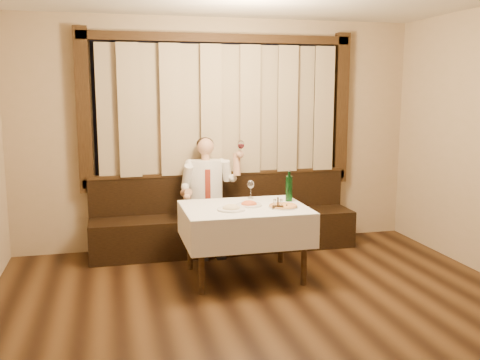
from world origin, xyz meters
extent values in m
cube|color=black|center=(0.00, 0.00, -0.01)|extent=(5.00, 6.00, 0.01)
cube|color=tan|center=(0.00, 3.00, 1.40)|extent=(5.00, 0.01, 2.80)
cube|color=black|center=(0.00, 2.98, 1.70)|extent=(3.00, 0.02, 1.60)
cube|color=orange|center=(-0.70, 2.97, 1.40)|extent=(0.50, 0.01, 0.40)
cube|color=black|center=(0.00, 2.94, 0.85)|extent=(3.30, 0.12, 0.10)
cube|color=black|center=(0.00, 2.94, 2.55)|extent=(3.30, 0.12, 0.10)
cube|color=black|center=(-1.60, 2.94, 1.70)|extent=(0.16, 0.12, 1.90)
cube|color=black|center=(1.60, 2.94, 1.70)|extent=(0.16, 0.12, 1.90)
cube|color=#94835F|center=(0.00, 2.88, 1.70)|extent=(2.90, 0.08, 1.55)
cube|color=black|center=(0.00, 2.68, 0.23)|extent=(3.20, 0.60, 0.45)
cube|color=black|center=(0.00, 2.92, 0.68)|extent=(3.20, 0.12, 0.45)
cube|color=black|center=(0.00, 2.92, 0.92)|extent=(3.20, 0.14, 0.04)
cylinder|color=black|center=(-0.52, 1.33, 0.35)|extent=(0.06, 0.06, 0.71)
cylinder|color=black|center=(0.52, 1.33, 0.35)|extent=(0.06, 0.06, 0.71)
cylinder|color=black|center=(-0.52, 2.07, 0.35)|extent=(0.06, 0.06, 0.71)
cylinder|color=black|center=(0.52, 2.07, 0.35)|extent=(0.06, 0.06, 0.71)
cube|color=black|center=(0.00, 1.70, 0.73)|extent=(1.20, 0.90, 0.04)
cube|color=white|center=(0.00, 1.70, 0.75)|extent=(1.26, 0.96, 0.01)
cube|color=white|center=(0.00, 1.22, 0.58)|extent=(1.26, 0.01, 0.35)
cube|color=white|center=(0.00, 2.18, 0.58)|extent=(1.26, 0.01, 0.35)
cube|color=white|center=(-0.63, 1.70, 0.58)|extent=(0.01, 0.96, 0.35)
cube|color=white|center=(0.63, 1.70, 0.58)|extent=(0.01, 0.96, 0.35)
cylinder|color=white|center=(0.37, 1.56, 0.76)|extent=(0.30, 0.30, 0.01)
cylinder|color=orange|center=(0.37, 1.56, 0.77)|extent=(0.28, 0.28, 0.01)
torus|color=tan|center=(0.37, 1.56, 0.77)|extent=(0.29, 0.29, 0.02)
sphere|color=black|center=(0.34, 1.58, 0.78)|extent=(0.02, 0.02, 0.02)
sphere|color=black|center=(0.41, 1.56, 0.78)|extent=(0.02, 0.02, 0.02)
cylinder|color=white|center=(0.05, 1.73, 0.76)|extent=(0.27, 0.27, 0.02)
ellipsoid|color=#CB4220|center=(0.05, 1.73, 0.81)|extent=(0.17, 0.17, 0.07)
cylinder|color=white|center=(-0.17, 1.57, 0.76)|extent=(0.29, 0.29, 0.02)
ellipsoid|color=beige|center=(-0.17, 1.57, 0.81)|extent=(0.18, 0.18, 0.08)
cylinder|color=#0D4015|center=(0.53, 1.85, 0.89)|extent=(0.07, 0.07, 0.27)
cylinder|color=#0D4015|center=(0.53, 1.85, 1.05)|extent=(0.03, 0.03, 0.06)
cylinder|color=silver|center=(0.53, 1.85, 1.09)|extent=(0.03, 0.03, 0.01)
cylinder|color=white|center=(0.17, 2.08, 0.76)|extent=(0.07, 0.07, 0.01)
cylinder|color=white|center=(0.17, 2.08, 0.82)|extent=(0.01, 0.01, 0.11)
ellipsoid|color=white|center=(0.17, 2.08, 0.91)|extent=(0.08, 0.08, 0.09)
cube|color=black|center=(0.29, 1.50, 0.77)|extent=(0.12, 0.08, 0.04)
cube|color=black|center=(0.29, 1.50, 0.83)|extent=(0.03, 0.06, 0.08)
cylinder|color=white|center=(0.26, 1.51, 0.82)|extent=(0.03, 0.03, 0.06)
cylinder|color=silver|center=(0.26, 1.51, 0.85)|extent=(0.03, 0.03, 0.01)
cylinder|color=white|center=(0.32, 1.49, 0.82)|extent=(0.03, 0.03, 0.06)
cylinder|color=silver|center=(0.32, 1.49, 0.85)|extent=(0.03, 0.03, 0.01)
cube|color=black|center=(-0.22, 2.57, 0.53)|extent=(0.38, 0.43, 0.15)
cube|color=black|center=(-0.33, 2.36, 0.23)|extent=(0.10, 0.11, 0.45)
cube|color=black|center=(-0.12, 2.36, 0.23)|extent=(0.10, 0.11, 0.45)
ellipsoid|color=white|center=(-0.22, 2.71, 0.86)|extent=(0.40, 0.25, 0.51)
cube|color=maroon|center=(-0.22, 2.58, 0.83)|extent=(0.06, 0.01, 0.38)
cylinder|color=tan|center=(-0.22, 2.71, 1.16)|extent=(0.10, 0.10, 0.08)
sphere|color=tan|center=(-0.22, 2.71, 1.28)|extent=(0.20, 0.20, 0.20)
ellipsoid|color=black|center=(-0.22, 2.74, 1.31)|extent=(0.21, 0.21, 0.15)
sphere|color=white|center=(-0.41, 2.71, 1.07)|extent=(0.12, 0.12, 0.12)
sphere|color=white|center=(-0.03, 2.71, 1.07)|extent=(0.12, 0.12, 0.12)
sphere|color=tan|center=(-0.51, 2.32, 0.75)|extent=(0.08, 0.08, 0.08)
sphere|color=tan|center=(0.16, 2.55, 1.19)|extent=(0.09, 0.09, 0.09)
cylinder|color=white|center=(0.16, 2.52, 1.23)|extent=(0.01, 0.01, 0.10)
ellipsoid|color=white|center=(0.16, 2.52, 1.31)|extent=(0.08, 0.08, 0.10)
ellipsoid|color=#4C070F|center=(0.16, 2.52, 1.29)|extent=(0.06, 0.06, 0.06)
camera|label=1|loc=(-1.34, -3.50, 1.95)|focal=40.00mm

